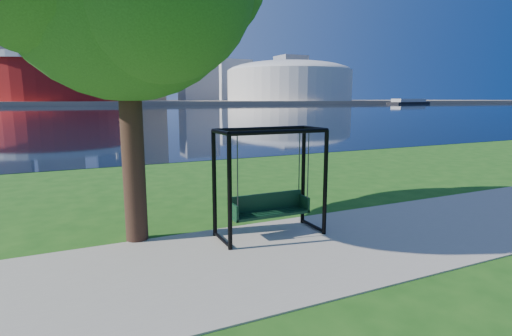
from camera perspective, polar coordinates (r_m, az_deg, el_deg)
ground at (r=8.54m, az=0.20°, el=-11.44°), size 900.00×900.00×0.00m
path at (r=8.12m, az=1.74°, el=-12.50°), size 120.00×4.00×0.03m
river at (r=109.29m, az=-23.50°, el=7.40°), size 900.00×180.00×0.02m
far_bank at (r=313.22m, az=-24.76°, el=8.55°), size 900.00×228.00×2.00m
stadium at (r=242.54m, az=-27.20°, el=11.39°), size 83.00×83.00×32.00m
arena at (r=279.24m, az=4.76°, el=12.41°), size 84.00×84.00×26.56m
skyline at (r=328.23m, az=-26.00°, el=14.59°), size 392.00×66.00×96.50m
swing at (r=8.99m, az=1.95°, el=-2.41°), size 2.41×1.05×2.47m
barge at (r=268.96m, az=20.98°, el=8.84°), size 33.65×14.37×3.26m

